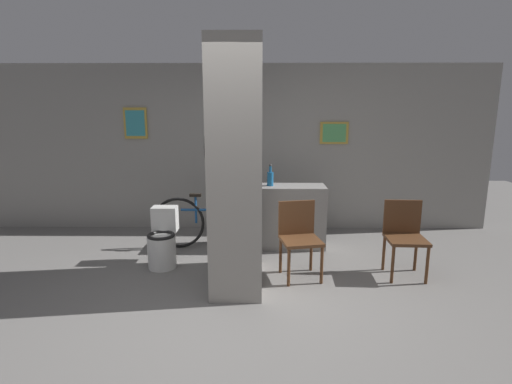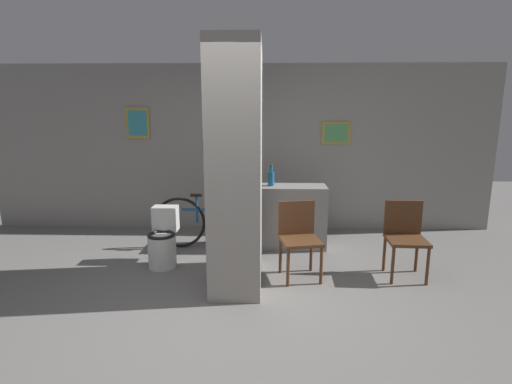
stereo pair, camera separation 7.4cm
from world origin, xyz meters
TOP-DOWN VIEW (x-y plane):
  - ground_plane at (0.00, 0.00)m, footprint 14.00×14.00m
  - wall_back at (-0.00, 2.63)m, footprint 8.00×0.09m
  - pillar_center at (0.10, 0.55)m, footprint 0.57×1.11m
  - counter_shelf at (0.56, 1.72)m, footprint 1.39×0.44m
  - toilet at (-0.86, 0.99)m, footprint 0.34×0.50m
  - chair_near_pillar at (0.80, 0.71)m, footprint 0.51×0.51m
  - chair_by_doorway at (2.03, 0.76)m, footprint 0.45×0.45m
  - bicycle at (-0.29, 1.64)m, footprint 1.71×0.42m
  - bottle_tall at (0.49, 1.72)m, footprint 0.09×0.09m

SIDE VIEW (x-z plane):
  - ground_plane at x=0.00m, z-range 0.00..0.00m
  - toilet at x=-0.86m, z-range -0.05..0.67m
  - bicycle at x=-0.29m, z-range -0.01..0.77m
  - counter_shelf at x=0.56m, z-range 0.00..0.88m
  - chair_near_pillar at x=0.80m, z-range 0.06..0.93m
  - chair_by_doorway at x=2.03m, z-range 0.06..0.93m
  - bottle_tall at x=0.49m, z-range 0.84..1.14m
  - pillar_center at x=0.10m, z-range 0.00..2.60m
  - wall_back at x=0.00m, z-range 0.00..2.60m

